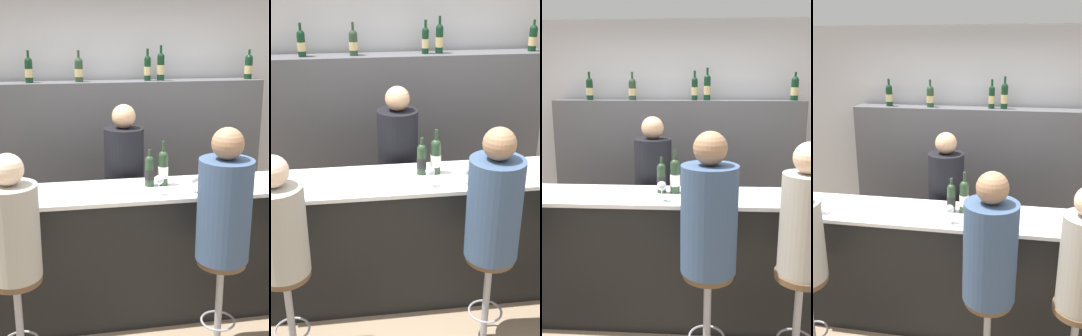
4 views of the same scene
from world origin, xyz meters
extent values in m
plane|color=#8C755B|center=(0.00, 0.00, 0.00)|extent=(16.00, 16.00, 0.00)
cube|color=#B2B2B7|center=(0.00, 1.79, 1.30)|extent=(6.40, 0.05, 2.60)
cube|color=black|center=(0.00, 0.26, 0.51)|extent=(2.84, 0.51, 1.02)
cube|color=white|center=(0.00, 0.26, 1.04)|extent=(2.88, 0.55, 0.03)
cube|color=#4C4C51|center=(0.00, 1.56, 0.87)|extent=(2.70, 0.28, 1.73)
cylinder|color=#233823|center=(-0.06, 0.32, 1.15)|extent=(0.07, 0.07, 0.20)
cylinder|color=black|center=(-0.06, 0.32, 1.14)|extent=(0.07, 0.07, 0.08)
sphere|color=#233823|center=(-0.06, 0.32, 1.25)|extent=(0.07, 0.07, 0.07)
cylinder|color=#233823|center=(-0.06, 0.32, 1.30)|extent=(0.02, 0.02, 0.07)
cylinder|color=#233823|center=(0.05, 0.32, 1.17)|extent=(0.08, 0.08, 0.23)
cylinder|color=white|center=(0.05, 0.32, 1.16)|extent=(0.08, 0.08, 0.09)
sphere|color=#233823|center=(0.05, 0.32, 1.28)|extent=(0.08, 0.08, 0.08)
cylinder|color=#233823|center=(0.05, 0.32, 1.35)|extent=(0.02, 0.02, 0.10)
cylinder|color=black|center=(1.07, 0.32, 1.15)|extent=(0.06, 0.06, 0.19)
cylinder|color=black|center=(1.07, 0.32, 1.14)|extent=(0.07, 0.07, 0.08)
sphere|color=black|center=(1.07, 0.32, 1.24)|extent=(0.06, 0.06, 0.06)
cylinder|color=black|center=(1.07, 0.32, 1.29)|extent=(0.02, 0.02, 0.07)
cylinder|color=black|center=(-0.97, 1.56, 1.83)|extent=(0.07, 0.07, 0.20)
cylinder|color=tan|center=(-0.97, 1.56, 1.82)|extent=(0.08, 0.08, 0.08)
sphere|color=black|center=(-0.97, 1.56, 1.93)|extent=(0.07, 0.07, 0.07)
cylinder|color=black|center=(-0.97, 1.56, 1.99)|extent=(0.02, 0.02, 0.09)
cylinder|color=#233823|center=(-0.50, 1.56, 1.83)|extent=(0.08, 0.08, 0.19)
cylinder|color=tan|center=(-0.50, 1.56, 1.82)|extent=(0.08, 0.08, 0.08)
sphere|color=#233823|center=(-0.50, 1.56, 1.92)|extent=(0.08, 0.08, 0.08)
cylinder|color=#233823|center=(-0.50, 1.56, 1.98)|extent=(0.02, 0.02, 0.09)
cylinder|color=black|center=(0.18, 1.56, 1.84)|extent=(0.06, 0.06, 0.21)
cylinder|color=tan|center=(0.18, 1.56, 1.83)|extent=(0.07, 0.07, 0.08)
sphere|color=black|center=(0.18, 1.56, 1.94)|extent=(0.06, 0.06, 0.06)
cylinder|color=black|center=(0.18, 1.56, 2.00)|extent=(0.02, 0.02, 0.09)
cylinder|color=black|center=(0.31, 1.56, 1.85)|extent=(0.07, 0.07, 0.23)
cylinder|color=tan|center=(0.31, 1.56, 1.84)|extent=(0.07, 0.07, 0.09)
sphere|color=black|center=(0.31, 1.56, 1.96)|extent=(0.07, 0.07, 0.07)
cylinder|color=black|center=(0.31, 1.56, 2.02)|extent=(0.02, 0.02, 0.09)
cylinder|color=black|center=(1.24, 1.56, 1.84)|extent=(0.08, 0.08, 0.21)
cylinder|color=tan|center=(1.24, 1.56, 1.83)|extent=(0.08, 0.08, 0.08)
sphere|color=black|center=(1.24, 1.56, 1.94)|extent=(0.08, 0.08, 0.08)
cylinder|color=black|center=(1.24, 1.56, 1.99)|extent=(0.02, 0.02, 0.07)
cylinder|color=silver|center=(-0.04, 0.09, 1.05)|extent=(0.07, 0.07, 0.00)
cylinder|color=silver|center=(-0.04, 0.09, 1.09)|extent=(0.01, 0.01, 0.08)
sphere|color=silver|center=(-0.04, 0.09, 1.17)|extent=(0.07, 0.07, 0.07)
cylinder|color=silver|center=(0.22, 0.09, 1.05)|extent=(0.07, 0.07, 0.00)
cylinder|color=silver|center=(0.22, 0.09, 1.09)|extent=(0.01, 0.01, 0.07)
sphere|color=silver|center=(0.22, 0.09, 1.16)|extent=(0.07, 0.07, 0.07)
cylinder|color=silver|center=(0.93, 0.09, 1.05)|extent=(0.07, 0.07, 0.00)
cylinder|color=silver|center=(0.93, 0.09, 1.09)|extent=(0.01, 0.01, 0.07)
sphere|color=silver|center=(0.93, 0.09, 1.16)|extent=(0.07, 0.07, 0.07)
cylinder|color=gray|center=(0.30, -0.33, 0.34)|extent=(0.05, 0.05, 0.69)
cylinder|color=brown|center=(0.30, -0.33, 0.71)|extent=(0.33, 0.33, 0.04)
cylinder|color=#334766|center=(0.30, -0.33, 1.07)|extent=(0.36, 0.36, 0.69)
sphere|color=#936B4C|center=(0.30, -0.33, 1.52)|extent=(0.21, 0.21, 0.21)
cylinder|color=gray|center=(0.89, -0.33, 0.34)|extent=(0.05, 0.05, 0.69)
cylinder|color=brown|center=(0.89, -0.33, 0.71)|extent=(0.33, 0.33, 0.04)
cylinder|color=gray|center=(0.89, -0.33, 1.05)|extent=(0.30, 0.30, 0.64)
sphere|color=#D8AD8C|center=(0.89, -0.33, 1.47)|extent=(0.19, 0.19, 0.19)
cylinder|color=black|center=(-0.19, 0.78, 0.71)|extent=(0.34, 0.34, 1.42)
sphere|color=tan|center=(-0.19, 0.78, 1.52)|extent=(0.20, 0.20, 0.20)
camera|label=1|loc=(-0.78, -3.04, 2.19)|focal=50.00mm
camera|label=2|loc=(-0.62, -2.88, 2.53)|focal=50.00mm
camera|label=3|loc=(0.24, -2.55, 1.89)|focal=40.00mm
camera|label=4|loc=(0.39, -2.52, 2.33)|focal=40.00mm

